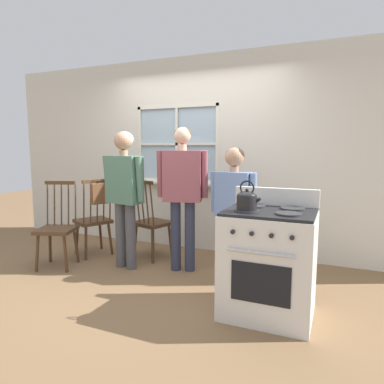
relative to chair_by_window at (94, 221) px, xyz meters
name	(u,v)px	position (x,y,z in m)	size (l,w,h in m)	color
ground_plane	(148,282)	(1.17, -0.55, -0.47)	(16.00, 16.00, 0.00)	brown
wall_back	(199,156)	(1.18, 0.85, 0.87)	(6.40, 0.16, 2.70)	silver
chair_by_window	(94,221)	(0.00, 0.00, 0.00)	(0.55, 0.56, 1.04)	#4C331E
chair_near_wall	(151,223)	(0.78, 0.20, 0.00)	(0.52, 0.51, 1.04)	#4C331E
chair_center_cluster	(57,229)	(-0.11, -0.54, 0.00)	(0.53, 0.52, 1.04)	#4C331E
person_elderly_left	(124,185)	(0.68, -0.25, 0.54)	(0.59, 0.27, 1.64)	#4C4C51
person_teen_center	(183,185)	(1.35, -0.06, 0.55)	(0.60, 0.32, 1.68)	#2D3347
person_adult_right	(234,200)	(1.97, -0.05, 0.41)	(0.53, 0.24, 1.45)	black
stove	(269,262)	(2.49, -0.74, 0.00)	(0.76, 0.68, 1.08)	white
kettle	(247,200)	(2.32, -0.87, 0.56)	(0.21, 0.17, 0.25)	black
potted_plant	(165,176)	(0.69, 0.76, 0.57)	(0.15, 0.15, 0.28)	beige
handbag	(100,193)	(0.21, -0.11, 0.40)	(0.25, 0.24, 0.31)	brown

